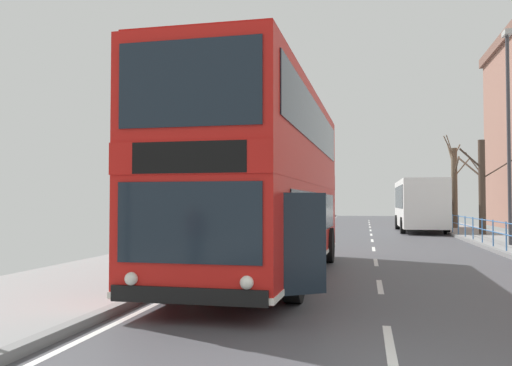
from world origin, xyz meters
TOP-DOWN VIEW (x-y plane):
  - double_decker_bus_main at (-2.69, 8.38)m, footprint 3.23×11.06m
  - background_bus_far_lane at (3.00, 30.69)m, footprint 2.71×9.15m
  - pedestrian_railing_far_kerb at (4.45, 18.46)m, footprint 0.05×33.70m
  - street_lamp_far_side at (5.26, 18.31)m, footprint 0.28×0.60m
  - bare_tree_far_00 at (5.72, 25.90)m, footprint 2.73×2.92m
  - bare_tree_far_01 at (5.46, 33.12)m, footprint 2.17×3.31m

SIDE VIEW (x-z plane):
  - pedestrian_railing_far_kerb at x=4.45m, z-range 0.32..1.32m
  - background_bus_far_lane at x=3.00m, z-range 0.14..3.31m
  - double_decker_bus_main at x=-2.69m, z-range 0.10..4.60m
  - bare_tree_far_00 at x=5.72m, z-range 0.24..5.22m
  - bare_tree_far_01 at x=5.46m, z-range -0.03..6.06m
  - street_lamp_far_side at x=5.26m, z-range 0.76..9.25m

